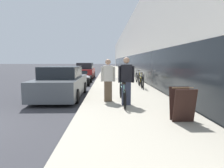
{
  "coord_description": "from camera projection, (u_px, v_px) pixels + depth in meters",
  "views": [
    {
      "loc": [
        4.21,
        -4.58,
        1.74
      ],
      "look_at": [
        4.65,
        13.42,
        -0.35
      ],
      "focal_mm": 32.0,
      "sensor_mm": 36.0,
      "label": 1
    }
  ],
  "objects": [
    {
      "name": "cruiser_bike_middle",
      "position": [
        138.0,
        78.0,
        14.16
      ],
      "size": [
        0.52,
        1.87,
        0.93
      ],
      "color": "black",
      "rests_on": "sidewalk_slab"
    },
    {
      "name": "storefront_facade",
      "position": [
        154.0,
        51.0,
        33.33
      ],
      "size": [
        10.01,
        70.0,
        6.93
      ],
      "color": "silver",
      "rests_on": "ground"
    },
    {
      "name": "sandwich_board_sign",
      "position": [
        182.0,
        104.0,
        5.25
      ],
      "size": [
        0.56,
        0.56,
        0.9
      ],
      "color": "#331E19",
      "rests_on": "sidewalk_slab"
    },
    {
      "name": "bike_rack_hoop",
      "position": [
        143.0,
        80.0,
        11.16
      ],
      "size": [
        0.05,
        0.6,
        0.84
      ],
      "color": "black",
      "rests_on": "sidewalk_slab"
    },
    {
      "name": "cruiser_bike_nearest",
      "position": [
        141.0,
        81.0,
        12.1
      ],
      "size": [
        0.52,
        1.7,
        0.91
      ],
      "color": "black",
      "rests_on": "sidewalk_slab"
    },
    {
      "name": "tandem_bicycle",
      "position": [
        122.0,
        93.0,
        7.56
      ],
      "size": [
        0.52,
        2.68,
        0.84
      ],
      "color": "black",
      "rests_on": "sidewalk_slab"
    },
    {
      "name": "person_bystander",
      "position": [
        108.0,
        80.0,
        7.79
      ],
      "size": [
        0.56,
        0.22,
        1.65
      ],
      "color": "brown",
      "rests_on": "sidewalk_slab"
    },
    {
      "name": "vintage_roadster_curbside",
      "position": [
        79.0,
        79.0,
        14.9
      ],
      "size": [
        1.76,
        3.92,
        0.98
      ],
      "color": "silver",
      "rests_on": "ground"
    },
    {
      "name": "person_rider",
      "position": [
        126.0,
        81.0,
        7.16
      ],
      "size": [
        0.58,
        0.23,
        1.71
      ],
      "color": "#33384C",
      "rests_on": "sidewalk_slab"
    },
    {
      "name": "parked_sedan_curbside",
      "position": [
        62.0,
        83.0,
        9.48
      ],
      "size": [
        1.98,
        4.57,
        1.48
      ],
      "color": "#4C5156",
      "rests_on": "ground"
    },
    {
      "name": "sidewalk_slab",
      "position": [
        114.0,
        74.0,
        25.61
      ],
      "size": [
        3.7,
        70.0,
        0.16
      ],
      "color": "#B2AA99",
      "rests_on": "ground"
    },
    {
      "name": "cruiser_bike_farthest",
      "position": [
        131.0,
        75.0,
        16.65
      ],
      "size": [
        0.52,
        1.75,
        0.94
      ],
      "color": "black",
      "rests_on": "sidewalk_slab"
    },
    {
      "name": "parked_sedan_far",
      "position": [
        85.0,
        71.0,
        19.9
      ],
      "size": [
        1.78,
        4.22,
        1.55
      ],
      "color": "maroon",
      "rests_on": "ground"
    }
  ]
}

